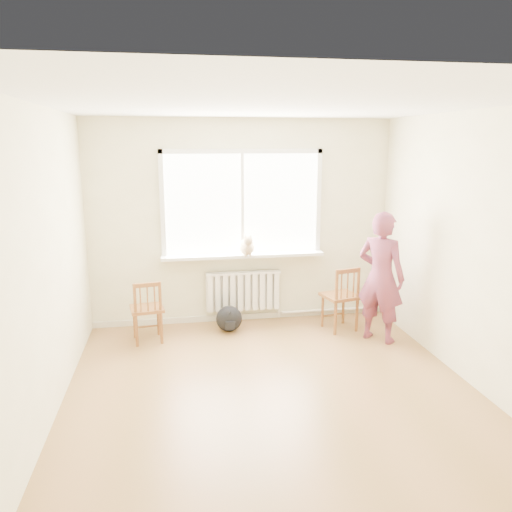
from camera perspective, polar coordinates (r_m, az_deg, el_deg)
name	(u,v)px	position (r m, az deg, el deg)	size (l,w,h in m)	color
floor	(276,399)	(4.94, 2.28, -16.02)	(4.50, 4.50, 0.00)	olive
ceiling	(279,104)	(4.34, 2.61, 16.99)	(4.50, 4.50, 0.00)	white
back_wall	(242,223)	(6.63, -1.61, 3.83)	(4.00, 0.01, 2.70)	#EEE8BF
window	(242,199)	(6.56, -1.60, 6.49)	(2.12, 0.05, 1.42)	white
windowsill	(243,255)	(6.60, -1.46, 0.08)	(2.15, 0.22, 0.04)	white
radiator	(243,290)	(6.74, -1.46, -3.95)	(1.00, 0.12, 0.55)	white
heating_pipe	(331,310)	(7.16, 8.54, -6.12)	(0.04, 0.04, 1.40)	silver
baseboard	(243,317)	(6.94, -1.53, -6.93)	(4.00, 0.03, 0.08)	beige
chair_left	(147,311)	(6.21, -12.31, -6.18)	(0.44, 0.42, 0.78)	brown
chair_right	(342,298)	(6.53, 9.81, -4.80)	(0.50, 0.49, 0.85)	brown
person	(381,277)	(6.20, 14.07, -2.36)	(0.58, 0.38, 1.60)	#C04072
cat	(247,246)	(6.49, -1.03, 1.13)	(0.20, 0.44, 0.30)	beige
backpack	(229,319)	(6.49, -3.10, -7.17)	(0.34, 0.25, 0.34)	black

